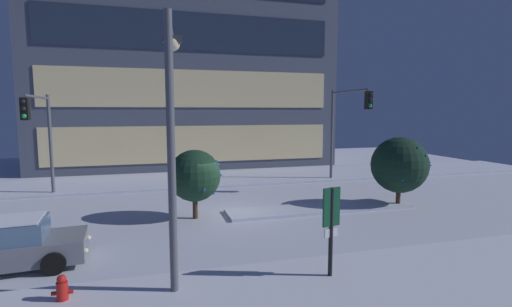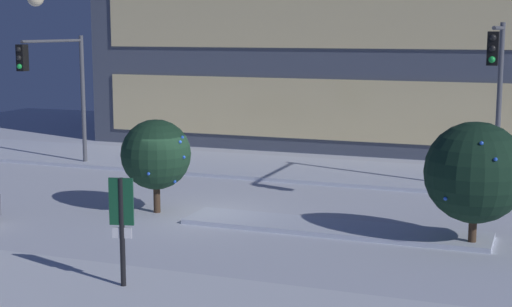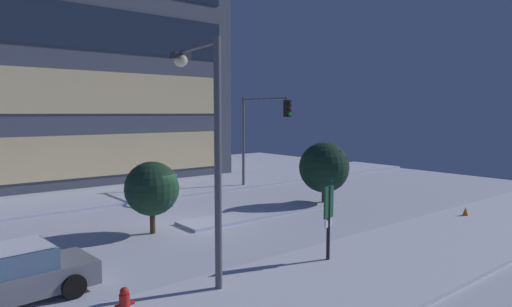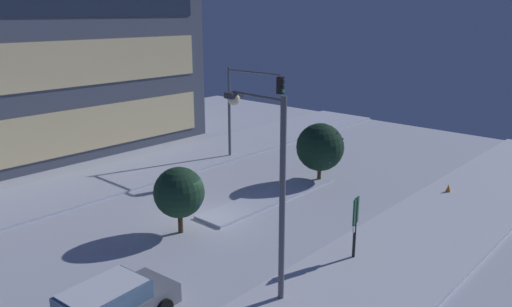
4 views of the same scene
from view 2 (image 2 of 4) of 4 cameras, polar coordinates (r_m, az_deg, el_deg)
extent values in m
plane|color=silver|center=(24.84, -4.46, -4.48)|extent=(52.00, 52.00, 0.00)
cube|color=silver|center=(17.84, -16.27, -10.10)|extent=(52.00, 5.20, 0.14)
cube|color=silver|center=(32.51, 1.89, -1.08)|extent=(52.00, 5.20, 0.14)
cube|color=silver|center=(22.96, 5.67, -5.46)|extent=(9.00, 1.80, 0.14)
cube|color=#F9E09E|center=(36.41, 4.41, 3.25)|extent=(21.70, 0.10, 2.83)
cube|color=#F9E09E|center=(36.22, 4.50, 9.94)|extent=(21.70, 0.10, 2.83)
cylinder|color=#565960|center=(34.23, -12.55, 3.79)|extent=(0.18, 0.18, 5.55)
cylinder|color=#565960|center=(32.45, -14.65, 7.98)|extent=(0.12, 3.99, 0.12)
cube|color=black|center=(30.86, -16.75, 6.73)|extent=(0.32, 0.36, 1.00)
sphere|color=black|center=(30.70, -17.00, 7.31)|extent=(0.20, 0.20, 0.20)
sphere|color=black|center=(30.71, -16.97, 6.71)|extent=(0.20, 0.20, 0.20)
sphere|color=green|center=(30.72, -16.94, 6.12)|extent=(0.20, 0.20, 0.20)
cylinder|color=#565960|center=(28.68, 17.36, 3.10)|extent=(0.18, 0.18, 6.06)
cylinder|color=#565960|center=(26.39, 17.36, 8.77)|extent=(0.12, 4.31, 0.12)
cube|color=black|center=(24.24, 16.97, 7.37)|extent=(0.32, 0.36, 1.00)
sphere|color=black|center=(24.05, 16.97, 8.12)|extent=(0.20, 0.20, 0.20)
sphere|color=black|center=(24.06, 16.94, 7.36)|extent=(0.20, 0.20, 0.20)
sphere|color=green|center=(24.07, 16.90, 6.60)|extent=(0.20, 0.20, 0.20)
cylinder|color=black|center=(17.60, -9.78, -5.94)|extent=(0.12, 0.12, 2.60)
cube|color=#144C2D|center=(17.41, -9.85, -3.49)|extent=(0.55, 0.18, 1.06)
cube|color=white|center=(17.58, -9.78, -5.75)|extent=(0.44, 0.15, 0.24)
cylinder|color=#473323|center=(25.15, -7.28, -3.26)|extent=(0.22, 0.22, 0.94)
sphere|color=#193823|center=(24.89, -7.34, -0.07)|extent=(2.24, 2.24, 2.24)
sphere|color=blue|center=(24.17, -5.30, -0.27)|extent=(0.10, 0.10, 0.10)
sphere|color=blue|center=(25.56, -5.59, -1.17)|extent=(0.10, 0.10, 0.10)
sphere|color=blue|center=(23.96, -7.88, -1.48)|extent=(0.10, 0.10, 0.10)
sphere|color=blue|center=(24.14, -5.58, 0.85)|extent=(0.10, 0.10, 0.10)
sphere|color=blue|center=(24.46, -5.97, -2.07)|extent=(0.10, 0.10, 0.10)
sphere|color=blue|center=(24.34, -5.42, 1.20)|extent=(0.10, 0.10, 0.10)
cylinder|color=#473323|center=(21.88, 15.58, -5.47)|extent=(0.22, 0.22, 0.89)
sphere|color=black|center=(21.54, 15.76, -1.34)|extent=(2.73, 2.73, 2.73)
sphere|color=blue|center=(20.62, 13.70, -3.24)|extent=(0.10, 0.10, 0.10)
sphere|color=blue|center=(20.30, 17.15, -0.41)|extent=(0.10, 0.10, 0.10)
sphere|color=blue|center=(20.40, 16.20, 0.73)|extent=(0.10, 0.10, 0.10)
sphere|color=blue|center=(22.76, 15.15, 0.18)|extent=(0.10, 0.10, 0.10)
camera|label=1|loc=(14.51, -46.15, 1.59)|focal=26.28mm
camera|label=3|loc=(20.17, -54.83, 2.86)|focal=30.87mm
camera|label=4|loc=(25.41, -58.06, 13.08)|focal=35.11mm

